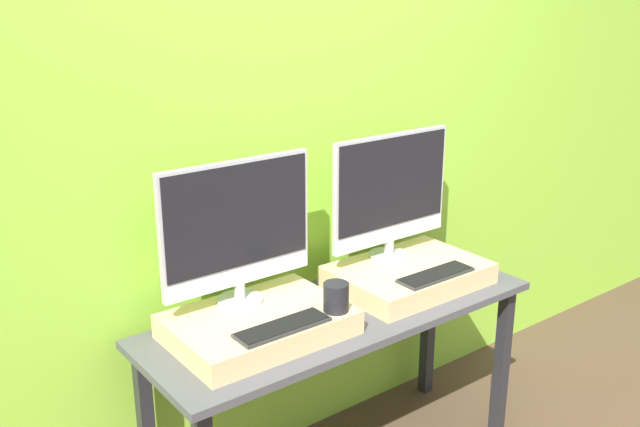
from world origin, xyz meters
The scene contains 9 objects.
wall_back centered at (0.00, 0.63, 1.30)m, with size 8.00×0.04×2.60m.
workbench centered at (0.00, 0.28, 0.64)m, with size 1.56×0.56×0.74m.
wooden_riser_left centered at (-0.36, 0.29, 0.78)m, with size 0.61×0.43×0.09m.
monitor_left centered at (-0.36, 0.41, 1.11)m, with size 0.59×0.17×0.52m.
keyboard_left centered at (-0.36, 0.14, 0.83)m, with size 0.33×0.11×0.01m.
mug centered at (-0.14, 0.14, 0.88)m, with size 0.09×0.09×0.10m.
wooden_riser_right centered at (0.36, 0.29, 0.78)m, with size 0.61×0.43×0.09m.
monitor_right centered at (0.36, 0.41, 1.11)m, with size 0.59×0.17×0.52m.
keyboard_right centered at (0.36, 0.14, 0.83)m, with size 0.33×0.11×0.01m.
Camera 1 is at (-1.56, -1.63, 1.93)m, focal length 40.00 mm.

